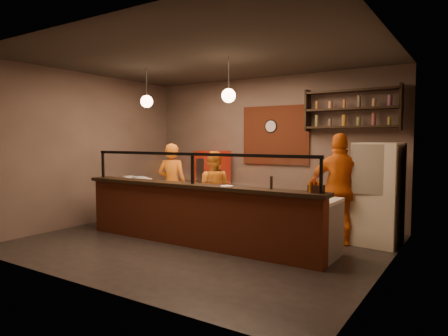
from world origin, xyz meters
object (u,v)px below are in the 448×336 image
Objects in this scene: cook_left at (172,184)px; pizza_dough at (216,189)px; cook_right at (340,189)px; condiment_caddy at (316,189)px; pepper_mill at (271,183)px; wall_clock at (271,126)px; fridge at (378,194)px; cook_mid at (213,189)px; red_cooler at (212,183)px.

cook_left reaches higher than pizza_dough.
cook_left is 0.90× the size of cook_right.
pepper_mill is at bearing 177.75° from condiment_caddy.
wall_clock is 1.56× the size of condiment_caddy.
fridge is at bearing -21.23° from wall_clock.
wall_clock is 0.17× the size of cook_left.
cook_mid reaches higher than red_cooler.
fridge is at bearing 168.44° from cook_mid.
fridge is 2.80m from pizza_dough.
red_cooler is at bearing 126.14° from pizza_dough.
wall_clock reaches higher than condiment_caddy.
wall_clock is 2.46m from pizza_dough.
cook_mid is 8.14× the size of condiment_caddy.
fridge is (3.16, 0.36, 0.09)m from cook_mid.
cook_right is at bearing 4.35° from red_cooler.
cook_right is 1.24× the size of red_cooler.
pepper_mill is at bearing -21.29° from pizza_dough.
pepper_mill is at bearing 142.51° from cook_left.
cook_left is at bearing 161.08° from pizza_dough.
cook_left is 1.12× the size of red_cooler.
wall_clock is 0.59× the size of pizza_dough.
pepper_mill is at bearing 48.37° from cook_right.
fridge reaches higher than cook_mid.
pepper_mill is (-0.63, -1.39, 0.20)m from cook_right.
pepper_mill is (1.32, -2.68, -0.94)m from wall_clock.
cook_mid is at bearing -116.32° from wall_clock.
pepper_mill is (2.81, -1.03, 0.29)m from cook_left.
wall_clock reaches higher than cook_mid.
cook_left is 3.01m from pepper_mill.
condiment_caddy is (2.03, -2.71, -0.99)m from wall_clock.
wall_clock is 2.60m from cook_right.
cook_left is 4.04m from fridge.
red_cooler is (-3.33, 0.97, -0.19)m from cook_right.
cook_mid is 3.09× the size of pizza_dough.
wall_clock is at bearing -50.80° from cook_right.
condiment_caddy is (2.08, -0.56, 0.21)m from pizza_dough.
cook_right is at bearing 93.32° from condiment_caddy.
wall_clock is 1.98m from cook_mid.
cook_mid reaches higher than pepper_mill.
wall_clock is 2.95m from fridge.
cook_mid is at bearing 145.77° from pepper_mill.
wall_clock is at bearing 126.91° from condiment_caddy.
pepper_mill is (1.37, -0.53, 0.25)m from pizza_dough.
red_cooler is 7.97× the size of pepper_mill.
cook_mid is 8.13× the size of pepper_mill.
cook_left is 8.96× the size of condiment_caddy.
pizza_dough is (-0.04, -2.15, -1.19)m from wall_clock.
red_cooler is (-0.73, 1.02, -0.01)m from cook_mid.
fridge is 2.09m from pepper_mill.
pizza_dough is (-1.99, -0.86, -0.05)m from cook_right.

